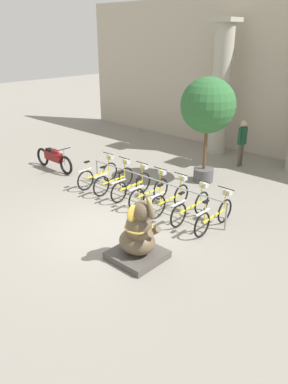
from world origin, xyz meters
The scene contains 15 objects.
ground_plane centered at (0.00, 0.00, 0.00)m, with size 60.00×60.00×0.00m, color gray.
building_facade centered at (0.00, 8.60, 3.00)m, with size 20.00×0.20×6.00m.
column_left centered at (-1.69, 7.60, 2.62)m, with size 0.93×0.93×5.16m.
bike_rack centered at (-0.29, 1.95, 0.63)m, with size 5.02×0.05×0.77m.
bicycle_0 centered at (-2.50, 1.80, 0.40)m, with size 0.48×1.70×1.00m.
bicycle_1 centered at (-1.76, 1.82, 0.40)m, with size 0.48×1.70×1.00m.
bicycle_2 centered at (-1.02, 1.85, 0.40)m, with size 0.48×1.70×1.00m.
bicycle_3 centered at (-0.29, 1.83, 0.40)m, with size 0.48×1.70×1.00m.
bicycle_4 centered at (0.45, 1.87, 0.40)m, with size 0.48×1.70×1.00m.
bicycle_5 centered at (1.19, 1.84, 0.40)m, with size 0.48×1.70×1.00m.
bicycle_6 centered at (1.93, 1.82, 0.40)m, with size 0.48×1.70×1.00m.
elephant_statue centered at (1.46, -0.50, 0.57)m, with size 1.09×1.09×1.70m.
motorcycle centered at (-4.83, 1.69, 0.46)m, with size 2.12×0.55×0.93m.
person_pedestrian centered at (-0.06, 6.66, 1.04)m, with size 0.23×0.47×1.73m.
potted_tree centered at (-0.18, 4.43, 2.46)m, with size 1.75×1.75×3.42m.
Camera 1 is at (6.33, -5.64, 4.65)m, focal length 35.00 mm.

